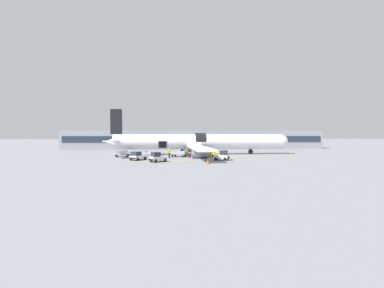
{
  "coord_description": "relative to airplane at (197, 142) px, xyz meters",
  "views": [
    {
      "loc": [
        -9.61,
        -47.91,
        4.16
      ],
      "look_at": [
        -4.09,
        5.12,
        2.37
      ],
      "focal_mm": 24.0,
      "sensor_mm": 36.0,
      "label": 1
    }
  ],
  "objects": [
    {
      "name": "safety_cone_wingtip",
      "position": [
        1.59,
        -8.17,
        -2.35
      ],
      "size": [
        0.64,
        0.64,
        0.73
      ],
      "color": "black",
      "rests_on": "ground_plane"
    },
    {
      "name": "ground_crew_marshal",
      "position": [
        -2.63,
        -4.06,
        -1.82
      ],
      "size": [
        0.57,
        0.5,
        1.65
      ],
      "color": "black",
      "rests_on": "ground_plane"
    },
    {
      "name": "suitcase_on_tarmac_upright",
      "position": [
        -2.41,
        -7.49,
        -2.34
      ],
      "size": [
        0.56,
        0.24,
        0.81
      ],
      "color": "#4C1E1E",
      "rests_on": "ground_plane"
    },
    {
      "name": "baggage_cart_loading",
      "position": [
        -4.37,
        -6.02,
        -2.12
      ],
      "size": [
        3.9,
        2.63,
        1.13
      ],
      "color": "#999BA0",
      "rests_on": "ground_plane"
    },
    {
      "name": "safety_cone_engine_left",
      "position": [
        -0.81,
        -18.71,
        -2.44
      ],
      "size": [
        0.55,
        0.55,
        0.55
      ],
      "color": "black",
      "rests_on": "ground_plane"
    },
    {
      "name": "ground_crew_helper",
      "position": [
        -6.26,
        -8.21,
        -1.73
      ],
      "size": [
        0.59,
        0.59,
        1.84
      ],
      "color": "#1E2338",
      "rests_on": "ground_plane"
    },
    {
      "name": "baggage_tug_lead",
      "position": [
        -11.63,
        -11.81,
        -2.06
      ],
      "size": [
        2.78,
        3.22,
        1.46
      ],
      "color": "white",
      "rests_on": "ground_plane"
    },
    {
      "name": "baggage_cart_empty",
      "position": [
        -15.14,
        -4.48,
        -2.12
      ],
      "size": [
        4.32,
        2.79,
        1.18
      ],
      "color": "silver",
      "rests_on": "ground_plane"
    },
    {
      "name": "ground_crew_loader_a",
      "position": [
        -1.12,
        -4.97,
        -1.72
      ],
      "size": [
        0.64,
        0.54,
        1.85
      ],
      "color": "black",
      "rests_on": "ground_plane"
    },
    {
      "name": "terminal_strip",
      "position": [
        2.65,
        24.81,
        0.09
      ],
      "size": [
        78.81,
        9.55,
        5.57
      ],
      "color": "gray",
      "rests_on": "ground_plane"
    },
    {
      "name": "ground_plane",
      "position": [
        2.65,
        -7.53,
        -2.69
      ],
      "size": [
        500.0,
        500.0,
        0.0
      ],
      "primitive_type": "plane",
      "color": "gray"
    },
    {
      "name": "airplane",
      "position": [
        0.0,
        0.0,
        0.0
      ],
      "size": [
        40.22,
        37.51,
        9.7
      ],
      "color": "white",
      "rests_on": "ground_plane"
    },
    {
      "name": "apron_marking_line",
      "position": [
        0.07,
        -12.77,
        -2.69
      ],
      "size": [
        23.56,
        1.84,
        0.01
      ],
      "color": "yellow",
      "rests_on": "ground_plane"
    },
    {
      "name": "ground_crew_supervisor",
      "position": [
        -0.32,
        -7.0,
        -1.88
      ],
      "size": [
        0.5,
        0.5,
        1.55
      ],
      "color": "black",
      "rests_on": "ground_plane"
    },
    {
      "name": "baggage_tug_mid",
      "position": [
        2.18,
        -6.55,
        -2.05
      ],
      "size": [
        2.67,
        2.92,
        1.51
      ],
      "color": "yellow",
      "rests_on": "ground_plane"
    },
    {
      "name": "ground_crew_loader_b",
      "position": [
        -1.06,
        -3.03,
        -1.79
      ],
      "size": [
        0.6,
        0.46,
        1.72
      ],
      "color": "#2D2D33",
      "rests_on": "ground_plane"
    },
    {
      "name": "baggage_tug_rear",
      "position": [
        2.47,
        -13.39,
        -2.0
      ],
      "size": [
        2.81,
        2.52,
        1.66
      ],
      "color": "silver",
      "rests_on": "ground_plane"
    },
    {
      "name": "safety_cone_nose",
      "position": [
        20.54,
        -1.6,
        -2.4
      ],
      "size": [
        0.48,
        0.48,
        0.64
      ],
      "color": "black",
      "rests_on": "ground_plane"
    },
    {
      "name": "baggage_cart_queued",
      "position": [
        -9.58,
        -5.65,
        -2.19
      ],
      "size": [
        4.2,
        2.07,
        1.09
      ],
      "color": "#B7BABF",
      "rests_on": "ground_plane"
    },
    {
      "name": "ground_crew_driver",
      "position": [
        0.09,
        -5.06,
        -1.85
      ],
      "size": [
        0.56,
        0.46,
        1.61
      ],
      "color": "#1E2338",
      "rests_on": "ground_plane"
    },
    {
      "name": "baggage_tug_spare",
      "position": [
        -8.21,
        -15.16,
        -2.03
      ],
      "size": [
        2.88,
        2.58,
        1.57
      ],
      "color": "silver",
      "rests_on": "ground_plane"
    }
  ]
}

